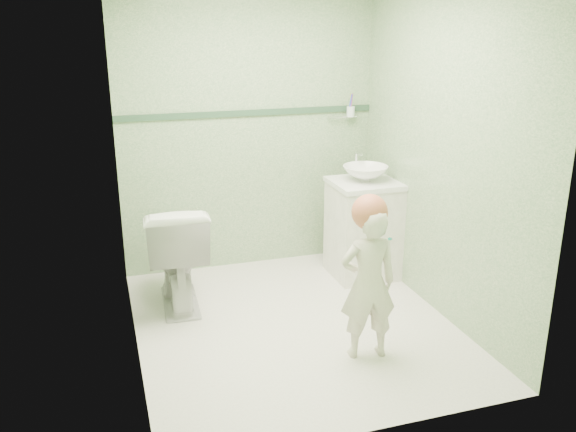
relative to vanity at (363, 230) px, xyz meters
name	(u,v)px	position (x,y,z in m)	size (l,w,h in m)	color
ground	(294,325)	(-0.84, -0.70, -0.40)	(2.50, 2.50, 0.00)	beige
room_shell	(295,162)	(-0.84, -0.70, 0.80)	(2.50, 2.54, 2.40)	#76A273
trim_stripe	(249,113)	(-0.84, 0.54, 0.95)	(2.20, 0.02, 0.05)	#2D4D36
vanity	(363,230)	(0.00, 0.00, 0.00)	(0.52, 0.50, 0.80)	beige
counter	(365,183)	(0.00, 0.00, 0.41)	(0.54, 0.52, 0.04)	white
basin	(365,173)	(0.00, 0.00, 0.49)	(0.37, 0.37, 0.13)	white
faucet	(357,159)	(0.00, 0.19, 0.57)	(0.03, 0.13, 0.18)	silver
cup_holder	(350,111)	(0.05, 0.48, 0.93)	(0.26, 0.07, 0.21)	silver
toilet	(176,254)	(-1.58, -0.09, 0.01)	(0.46, 0.80, 0.82)	white
toddler	(368,284)	(-0.52, -1.22, 0.10)	(0.37, 0.24, 1.01)	beige
hair_cap	(370,212)	(-0.52, -1.20, 0.57)	(0.22, 0.22, 0.22)	#BA6343
teal_toothbrush	(389,238)	(-0.46, -1.35, 0.45)	(0.11, 0.14, 0.08)	teal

